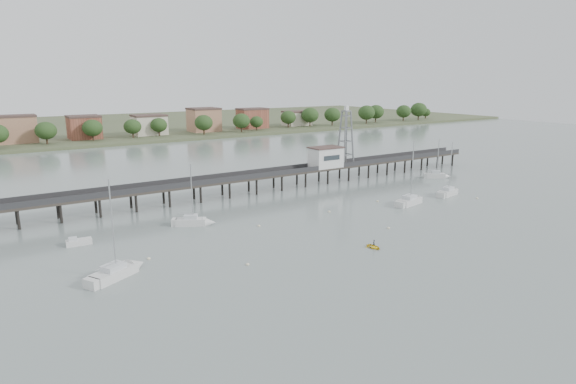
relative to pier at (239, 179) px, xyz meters
name	(u,v)px	position (x,y,z in m)	size (l,w,h in m)	color
ground_plane	(454,285)	(0.00, -60.00, -3.79)	(500.00, 500.00, 0.00)	gray
pier	(239,179)	(0.00, 0.00, 0.00)	(150.00, 5.00, 5.50)	#2D2823
pier_building	(326,157)	(25.00, 0.00, 2.87)	(8.40, 5.40, 5.30)	silver
lattice_tower	(346,138)	(31.50, 0.00, 7.31)	(3.20, 3.20, 15.50)	slate
sailboat_a	(122,270)	(-35.23, -32.76, -3.16)	(8.92, 6.42, 14.42)	silver
sailboat_b	(197,222)	(-17.66, -16.86, -3.15)	(7.29, 5.42, 12.01)	silver
sailboat_c	(413,200)	(27.74, -27.44, -3.16)	(9.11, 4.36, 14.43)	silver
sailboat_e	(439,176)	(54.23, -12.35, -3.14)	(6.38, 5.50, 11.01)	silver
sailboat_d	(450,192)	(41.05, -26.64, -3.15)	(8.09, 3.89, 12.91)	silver
white_tender	(78,242)	(-37.98, -16.46, -3.33)	(4.02, 1.94, 1.52)	silver
yellow_dinghy	(374,248)	(1.09, -43.74, -3.79)	(1.91, 0.55, 2.67)	yellow
dinghy_occupant	(374,248)	(1.09, -43.74, -3.79)	(0.40, 1.09, 0.26)	black
mooring_buoys	(331,223)	(3.71, -29.60, -3.71)	(73.97, 17.39, 0.39)	beige
far_shore	(84,127)	(0.36, 179.58, -2.85)	(500.00, 170.00, 10.40)	#475133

